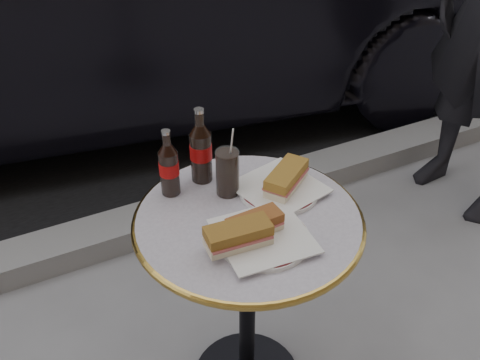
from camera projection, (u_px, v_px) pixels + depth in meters
name	position (u px, v px, depth m)	size (l,w,h in m)	color
curb	(158.00, 221.00, 2.47)	(40.00, 0.20, 0.12)	gray
bistro_table	(247.00, 309.00, 1.64)	(0.62, 0.62, 0.73)	#BAB2C4
plate_left	(263.00, 238.00, 1.34)	(0.24, 0.24, 0.01)	white
plate_right	(279.00, 190.00, 1.51)	(0.23, 0.23, 0.01)	white
sandwich_left_a	(238.00, 236.00, 1.30)	(0.16, 0.08, 0.06)	olive
sandwich_left_b	(255.00, 225.00, 1.34)	(0.14, 0.07, 0.05)	brown
sandwich_right	(286.00, 179.00, 1.50)	(0.16, 0.08, 0.06)	olive
cola_bottle_left	(169.00, 163.00, 1.45)	(0.06, 0.06, 0.20)	black
cola_bottle_right	(201.00, 145.00, 1.50)	(0.06, 0.06, 0.23)	black
cola_glass	(227.00, 172.00, 1.47)	(0.07, 0.07, 0.14)	black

